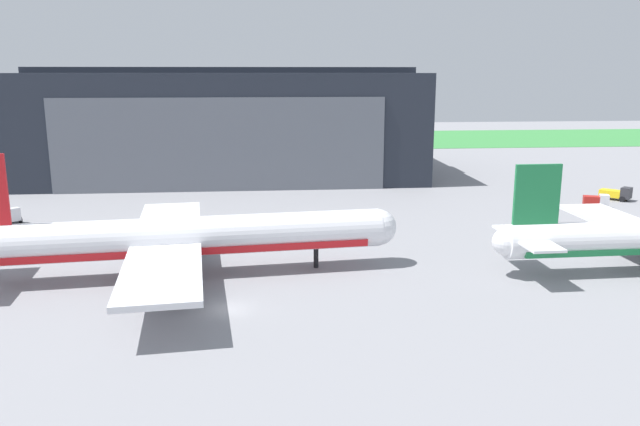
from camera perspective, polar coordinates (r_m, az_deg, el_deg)
The scene contains 7 objects.
ground_plane at distance 60.43m, azimuth -8.36°, elevation -8.66°, with size 440.00×440.00×0.00m, color gray.
grass_field_strip at distance 208.01m, azimuth -6.21°, elevation 6.60°, with size 440.00×56.00×0.08m, color #3A8941.
maintenance_hangar at distance 138.49m, azimuth -8.56°, elevation 8.06°, with size 80.85×42.22×22.93m.
airliner_near_right at distance 69.76m, azimuth -13.07°, elevation -2.28°, with size 49.42×40.02×13.92m.
baggage_tug at distance 112.28m, azimuth 23.87°, elevation 1.00°, with size 4.21×3.09×2.33m.
ops_van at distance 121.11m, azimuth 25.42°, elevation 1.62°, with size 4.97×5.10×2.41m.
stair_truck at distance 103.30m, azimuth -26.40°, elevation -0.22°, with size 3.83×3.85×2.41m.
Camera 1 is at (3.61, -56.22, 21.88)m, focal length 35.14 mm.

